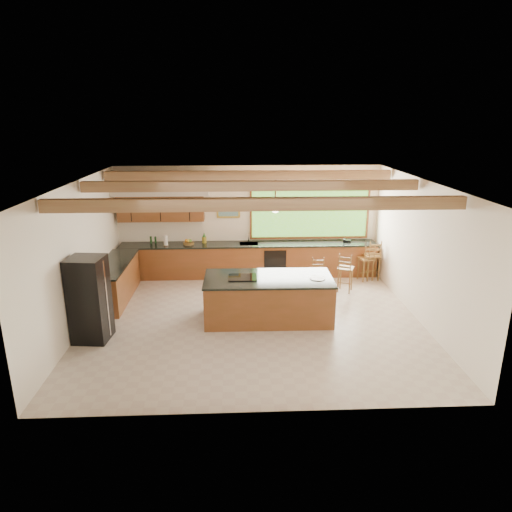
{
  "coord_description": "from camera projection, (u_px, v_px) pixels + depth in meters",
  "views": [
    {
      "loc": [
        -0.35,
        -9.11,
        4.27
      ],
      "look_at": [
        0.1,
        0.8,
        1.21
      ],
      "focal_mm": 32.0,
      "sensor_mm": 36.0,
      "label": 1
    }
  ],
  "objects": [
    {
      "name": "counter_run",
      "position": [
        219.0,
        264.0,
        12.21
      ],
      "size": [
        7.12,
        3.1,
        1.22
      ],
      "color": "brown",
      "rests_on": "ground"
    },
    {
      "name": "bar_stool_d",
      "position": [
        372.0,
        257.0,
        12.2
      ],
      "size": [
        0.46,
        0.46,
        1.12
      ],
      "rotation": [
        0.0,
        0.0,
        0.16
      ],
      "color": "brown",
      "rests_on": "ground"
    },
    {
      "name": "room_shell",
      "position": [
        244.0,
        214.0,
        9.94
      ],
      "size": [
        7.27,
        6.54,
        3.02
      ],
      "color": "white",
      "rests_on": "ground"
    },
    {
      "name": "bar_stool_a",
      "position": [
        317.0,
        271.0,
        11.36
      ],
      "size": [
        0.37,
        0.37,
        0.96
      ],
      "rotation": [
        0.0,
        0.0,
        -0.07
      ],
      "color": "brown",
      "rests_on": "ground"
    },
    {
      "name": "island",
      "position": [
        268.0,
        298.0,
        9.89
      ],
      "size": [
        2.76,
        1.32,
        0.98
      ],
      "rotation": [
        0.0,
        0.0,
        -0.01
      ],
      "color": "brown",
      "rests_on": "ground"
    },
    {
      "name": "bar_stool_c",
      "position": [
        367.0,
        260.0,
        12.17
      ],
      "size": [
        0.44,
        0.44,
        1.0
      ],
      "rotation": [
        0.0,
        0.0,
        0.27
      ],
      "color": "brown",
      "rests_on": "ground"
    },
    {
      "name": "ground",
      "position": [
        253.0,
        320.0,
        9.97
      ],
      "size": [
        7.2,
        7.2,
        0.0
      ],
      "primitive_type": "plane",
      "color": "beige",
      "rests_on": "ground"
    },
    {
      "name": "bar_stool_b",
      "position": [
        346.0,
        269.0,
        11.37
      ],
      "size": [
        0.48,
        0.49,
        1.02
      ],
      "rotation": [
        0.0,
        0.0,
        -0.43
      ],
      "color": "brown",
      "rests_on": "ground"
    },
    {
      "name": "refrigerator",
      "position": [
        89.0,
        299.0,
        8.87
      ],
      "size": [
        0.73,
        0.71,
        1.7
      ],
      "rotation": [
        0.0,
        0.0,
        -0.1
      ],
      "color": "black",
      "rests_on": "ground"
    }
  ]
}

